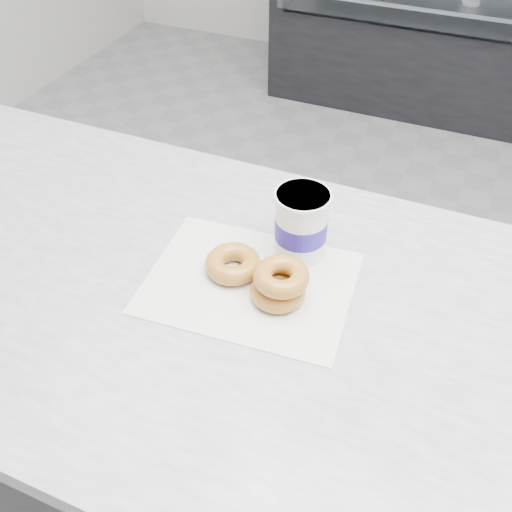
{
  "coord_description": "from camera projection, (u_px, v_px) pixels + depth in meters",
  "views": [
    {
      "loc": [
        -0.04,
        -1.17,
        1.58
      ],
      "look_at": [
        -0.31,
        -0.52,
        0.93
      ],
      "focal_mm": 40.0,
      "sensor_mm": 36.0,
      "label": 1
    }
  ],
  "objects": [
    {
      "name": "donut_single",
      "position": [
        233.0,
        264.0,
        0.97
      ],
      "size": [
        0.11,
        0.11,
        0.03
      ],
      "primitive_type": "torus",
      "rotation": [
        0.0,
        0.0,
        -0.17
      ],
      "color": "gold",
      "rests_on": "wax_paper"
    },
    {
      "name": "coffee_cup",
      "position": [
        301.0,
        224.0,
        0.97
      ],
      "size": [
        0.12,
        0.12,
        0.13
      ],
      "rotation": [
        0.0,
        0.0,
        0.38
      ],
      "color": "white",
      "rests_on": "counter"
    },
    {
      "name": "counter",
      "position": [
        385.0,
        499.0,
        1.14
      ],
      "size": [
        3.06,
        0.76,
        0.9
      ],
      "color": "#333335",
      "rests_on": "ground"
    },
    {
      "name": "donut_stack",
      "position": [
        279.0,
        284.0,
        0.91
      ],
      "size": [
        0.1,
        0.1,
        0.06
      ],
      "color": "gold",
      "rests_on": "wax_paper"
    },
    {
      "name": "display_case",
      "position": [
        509.0,
        20.0,
        2.96
      ],
      "size": [
        2.4,
        0.74,
        1.25
      ],
      "color": "black",
      "rests_on": "ground"
    },
    {
      "name": "wax_paper",
      "position": [
        250.0,
        283.0,
        0.96
      ],
      "size": [
        0.36,
        0.29,
        0.0
      ],
      "primitive_type": "cube",
      "rotation": [
        0.0,
        0.0,
        0.08
      ],
      "color": "silver",
      "rests_on": "counter"
    },
    {
      "name": "ground",
      "position": [
        407.0,
        394.0,
        1.85
      ],
      "size": [
        5.0,
        5.0,
        0.0
      ],
      "primitive_type": "plane",
      "color": "gray",
      "rests_on": "ground"
    }
  ]
}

